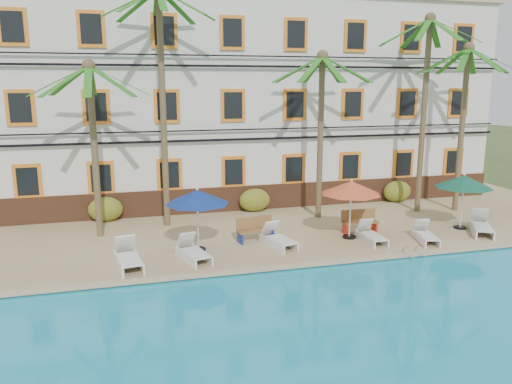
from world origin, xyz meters
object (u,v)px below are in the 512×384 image
object	(u,v)px
palm_a	(93,123)
palm_b	(162,78)
lounger_f	(481,226)
lounger_b	(193,252)
umbrella_red	(351,188)
umbrella_green	(464,182)
palm_c	(321,111)
umbrella_blue	(197,197)
palm_d	(425,89)
lounger_c	(278,239)
palm_e	(464,104)
bench_right	(359,221)
lounger_d	(371,235)
pool_ladder	(414,256)
lounger_a	(128,257)
bench_left	(255,229)
lounger_e	(425,235)

from	to	relation	value
palm_a	palm_b	bearing A→B (deg)	17.65
lounger_f	lounger_b	bearing A→B (deg)	-179.76
umbrella_red	umbrella_green	bearing A→B (deg)	0.20
palm_c	umbrella_blue	world-z (taller)	palm_c
palm_d	lounger_f	size ratio (longest dim) A/B	4.37
palm_d	lounger_c	world-z (taller)	palm_d
umbrella_red	lounger_f	world-z (taller)	umbrella_red
palm_b	palm_e	world-z (taller)	palm_b
palm_a	palm_c	world-z (taller)	palm_c
lounger_f	umbrella_blue	bearing A→B (deg)	175.66
palm_d	lounger_f	distance (m)	6.71
palm_a	lounger_b	distance (m)	6.47
umbrella_blue	umbrella_red	distance (m)	5.99
umbrella_green	bench_right	world-z (taller)	umbrella_green
umbrella_green	lounger_d	size ratio (longest dim) A/B	1.36
lounger_c	umbrella_green	bearing A→B (deg)	1.71
palm_b	palm_d	xyz separation A→B (m)	(11.79, -0.63, -0.45)
palm_c	pool_ladder	xyz separation A→B (m)	(1.28, -5.81, -4.80)
lounger_d	bench_right	size ratio (longest dim) A/B	1.14
lounger_a	lounger_f	bearing A→B (deg)	0.64
lounger_a	bench_right	xyz separation A→B (m)	(9.25, 1.61, 0.16)
palm_e	lounger_b	xyz separation A→B (m)	(-13.21, -3.64, -4.77)
lounger_c	bench_left	distance (m)	1.10
palm_b	palm_e	distance (m)	13.76
umbrella_green	bench_left	size ratio (longest dim) A/B	1.50
palm_a	lounger_a	world-z (taller)	palm_a
palm_b	palm_c	world-z (taller)	palm_b
palm_b	umbrella_red	distance (m)	8.79
palm_c	lounger_f	size ratio (longest dim) A/B	3.56
palm_b	lounger_a	bearing A→B (deg)	-110.12
palm_d	bench_right	distance (m)	7.21
bench_left	pool_ladder	world-z (taller)	bench_left
umbrella_green	lounger_a	bearing A→B (deg)	-175.83
umbrella_red	lounger_d	bearing A→B (deg)	-48.94
palm_a	lounger_f	bearing A→B (deg)	-13.66
palm_c	bench_right	xyz separation A→B (m)	(0.75, -2.61, -4.33)
palm_b	lounger_b	size ratio (longest dim) A/B	5.07
lounger_d	bench_right	world-z (taller)	bench_right
palm_d	lounger_b	bearing A→B (deg)	-160.80
umbrella_red	pool_ladder	distance (m)	3.50
lounger_e	pool_ladder	distance (m)	1.98
lounger_a	lounger_e	size ratio (longest dim) A/B	1.19
lounger_d	lounger_f	xyz separation A→B (m)	(4.89, -0.15, 0.04)
bench_right	pool_ladder	world-z (taller)	bench_right
pool_ladder	lounger_d	bearing A→B (deg)	110.24
palm_c	umbrella_red	world-z (taller)	palm_c
palm_e	umbrella_blue	size ratio (longest dim) A/B	3.34
bench_right	lounger_f	bearing A→B (deg)	-17.10
palm_d	umbrella_red	world-z (taller)	palm_d
palm_a	lounger_c	size ratio (longest dim) A/B	3.55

